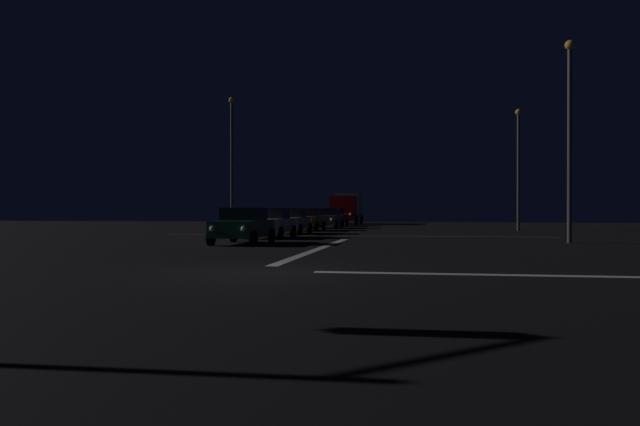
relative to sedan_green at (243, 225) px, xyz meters
The scene contains 13 objects.
ground 12.31m from the sedan_green, 71.94° to the right, with size 120.00×120.00×0.10m, color black.
stop_line_north 4.61m from the sedan_green, 33.13° to the right, with size 0.35×15.82×0.01m.
centre_line_ns 9.91m from the sedan_green, 67.34° to the left, with size 22.00×0.15×0.01m.
sedan_green is the anchor object (origin of this frame).
sedan_white 5.85m from the sedan_green, 92.33° to the left, with size 2.02×4.33×1.57m.
sedan_silver 11.31m from the sedan_green, 91.70° to the left, with size 2.02×4.33×1.57m.
sedan_orange 17.52m from the sedan_green, 91.43° to the left, with size 2.02×4.33×1.57m.
sedan_gray 23.43m from the sedan_green, 89.78° to the left, with size 2.02×4.33×1.57m.
sedan_red 30.00m from the sedan_green, 90.52° to the left, with size 2.02×4.33×1.57m.
box_truck 37.53m from the sedan_green, 90.12° to the left, with size 2.68×8.28×3.08m.
streetlamp_left_far 20.75m from the sedan_green, 108.74° to the left, with size 0.44×0.44×9.85m.
streetlamp_right_far 24.10m from the sedan_green, 53.59° to the left, with size 0.44×0.44×8.44m.
streetlamp_right_near 15.09m from the sedan_green, 12.47° to the left, with size 0.44×0.44×9.01m.
Camera 1 is at (4.02, -14.99, 1.50)m, focal length 35.86 mm.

